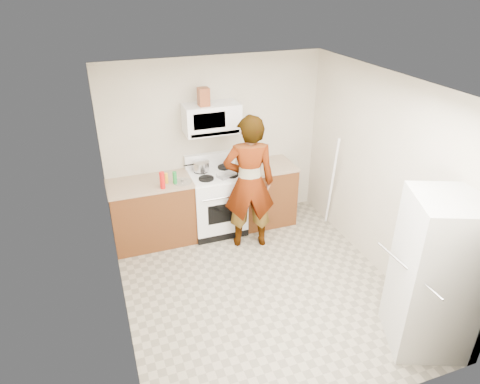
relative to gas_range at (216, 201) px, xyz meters
name	(u,v)px	position (x,y,z in m)	size (l,w,h in m)	color
floor	(260,287)	(0.10, -1.48, -0.49)	(3.60, 3.60, 0.00)	gray
back_wall	(216,144)	(0.10, 0.31, 0.76)	(3.20, 0.02, 2.50)	beige
right_wall	(383,178)	(1.69, -1.48, 0.76)	(0.02, 3.60, 2.50)	beige
cabinet_left	(153,213)	(-0.94, 0.01, -0.04)	(1.12, 0.62, 0.90)	brown
counter_left	(149,184)	(-0.94, 0.01, 0.43)	(1.14, 0.64, 0.04)	tan
cabinet_right	(265,194)	(0.78, 0.01, -0.04)	(0.80, 0.62, 0.90)	brown
counter_right	(266,166)	(0.78, 0.01, 0.43)	(0.82, 0.64, 0.04)	tan
gas_range	(216,201)	(0.00, 0.00, 0.00)	(0.76, 0.65, 1.13)	white
microwave	(211,118)	(0.00, 0.13, 1.21)	(0.76, 0.38, 0.40)	white
person	(249,183)	(0.32, -0.51, 0.47)	(0.70, 0.46, 1.91)	tan
fridge	(436,275)	(1.39, -2.83, 0.36)	(0.70, 0.70, 1.70)	silver
kettle	(256,155)	(0.70, 0.22, 0.54)	(0.15, 0.15, 0.18)	white
jug	(204,97)	(-0.11, 0.08, 1.53)	(0.14, 0.14, 0.24)	brown
saucepan	(201,166)	(-0.18, 0.12, 0.53)	(0.23, 0.23, 0.13)	silver
tray	(226,175)	(0.11, -0.16, 0.47)	(0.25, 0.16, 0.05)	white
bottle_spray	(162,180)	(-0.80, -0.23, 0.57)	(0.07, 0.07, 0.23)	red
bottle_hot_sauce	(166,178)	(-0.72, -0.09, 0.52)	(0.05, 0.05, 0.14)	gold
bottle_green_cap	(175,178)	(-0.61, -0.15, 0.54)	(0.05, 0.05, 0.18)	#167D2D
pot_lid	(182,182)	(-0.52, -0.14, 0.46)	(0.26, 0.26, 0.01)	silver
broom	(332,183)	(1.61, -0.51, 0.26)	(0.03, 0.03, 1.49)	white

